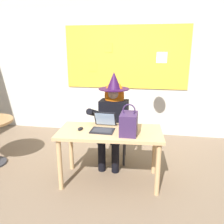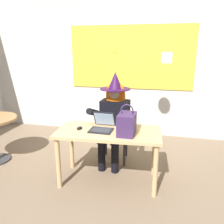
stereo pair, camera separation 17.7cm
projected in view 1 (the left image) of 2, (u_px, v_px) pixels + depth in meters
name	position (u px, v px, depth m)	size (l,w,h in m)	color
ground_plane	(107.00, 185.00, 2.98)	(24.00, 24.00, 0.00)	#75604C
wall_back_bulletin	(126.00, 60.00, 4.47)	(6.14, 2.07, 2.96)	beige
desk_main	(110.00, 138.00, 2.92)	(1.36, 0.72, 0.72)	tan
chair_at_desk	(114.00, 128.00, 3.60)	(0.45, 0.45, 0.90)	black
person_costumed	(113.00, 113.00, 3.41)	(0.61, 0.70, 1.40)	black
laptop	(103.00, 126.00, 2.92)	(0.30, 0.34, 0.22)	black
computer_mouse	(80.00, 129.00, 2.92)	(0.06, 0.10, 0.03)	black
handbag	(129.00, 123.00, 2.75)	(0.20, 0.30, 0.38)	#38234C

